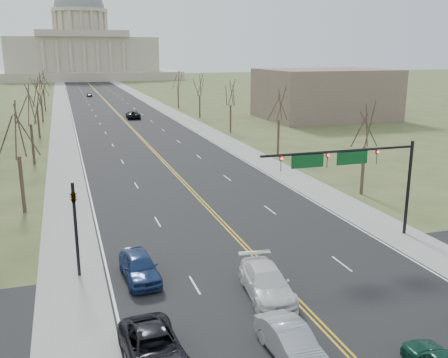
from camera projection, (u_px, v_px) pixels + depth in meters
road at (112, 107)px, 123.41m from camera, size 20.00×380.00×0.01m
cross_road at (300, 304)px, 27.59m from camera, size 120.00×14.00×0.01m
sidewalk_left at (61, 109)px, 119.83m from camera, size 4.00×380.00×0.03m
sidewalk_right at (160, 106)px, 126.99m from camera, size 4.00×380.00×0.03m
center_line at (112, 107)px, 123.41m from camera, size 0.42×380.00×0.01m
edge_line_left at (71, 109)px, 120.48m from camera, size 0.15×380.00×0.01m
edge_line_right at (151, 106)px, 126.33m from camera, size 0.15×380.00×0.01m
capitol at (82, 50)px, 248.78m from camera, size 90.00×60.00×50.00m
signal_mast at (351, 165)px, 35.29m from camera, size 12.12×0.44×7.20m
signal_left at (75, 219)px, 30.14m from camera, size 0.32×0.36×6.00m
tree_r_0 at (366, 128)px, 47.17m from camera, size 3.74×3.74×8.50m
tree_l_0 at (17, 133)px, 41.51m from camera, size 3.96×3.96×9.00m
tree_r_1 at (279, 106)px, 65.60m from camera, size 3.74×3.74×8.50m
tree_l_1 at (29, 108)px, 59.93m from camera, size 3.96×3.96×9.00m
tree_r_2 at (231, 94)px, 84.02m from camera, size 3.74×3.74×8.50m
tree_l_2 at (36, 94)px, 78.36m from camera, size 3.96×3.96×9.00m
tree_r_3 at (199, 86)px, 102.45m from camera, size 3.74×3.74×8.50m
tree_l_3 at (40, 86)px, 96.79m from camera, size 3.96×3.96×9.00m
tree_r_4 at (178, 81)px, 120.88m from camera, size 3.74×3.74×8.50m
tree_l_4 at (43, 81)px, 115.22m from camera, size 3.96×3.96×9.00m
bldg_right_mass at (324, 94)px, 102.78m from camera, size 25.00×20.00×10.00m
car_sb_inner_lead at (291, 342)px, 22.55m from camera, size 1.90×4.80×1.56m
car_sb_outer_lead at (154, 348)px, 22.15m from camera, size 2.79×5.54×1.50m
car_sb_inner_second at (267, 282)px, 28.27m from camera, size 2.97×5.96×1.66m
car_sb_outer_second at (139, 267)px, 30.34m from camera, size 2.26×5.02×1.67m
car_far_nb at (133, 115)px, 103.21m from camera, size 2.82×5.79×1.59m
car_far_sb at (89, 95)px, 152.23m from camera, size 1.56×3.88×1.32m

